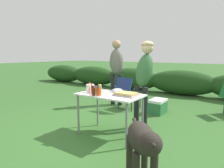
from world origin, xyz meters
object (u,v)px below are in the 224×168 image
(mixing_bowl, at_px, (117,90))
(cooler_box, at_px, (158,106))
(folding_table, at_px, (110,98))
(relish_jar, at_px, (100,89))
(standing_person_in_navy_coat, at_px, (144,72))
(hot_sauce_bottle, at_px, (99,91))
(bbq_sauce_bottle, at_px, (94,91))
(mustard_bottle, at_px, (90,87))
(food_tray, at_px, (126,94))
(standing_person_in_olive_jacket, at_px, (116,66))
(paper_cup_stack, at_px, (88,88))
(dog, at_px, (142,143))
(spice_jar, at_px, (96,90))
(plate_stack, at_px, (102,91))
(ketchup_bottle, at_px, (93,88))
(camp_chair_near_hedge, at_px, (127,92))

(mixing_bowl, bearing_deg, cooler_box, 84.36)
(folding_table, height_order, relish_jar, relish_jar)
(cooler_box, bearing_deg, standing_person_in_navy_coat, 6.23)
(hot_sauce_bottle, height_order, bbq_sauce_bottle, hot_sauce_bottle)
(mustard_bottle, relative_size, relish_jar, 1.02)
(food_tray, xyz_separation_m, standing_person_in_olive_jacket, (-1.40, 1.83, 0.32))
(paper_cup_stack, bearing_deg, mustard_bottle, 121.92)
(folding_table, height_order, dog, dog)
(mixing_bowl, height_order, spice_jar, spice_jar)
(hot_sauce_bottle, bearing_deg, relish_jar, 119.15)
(paper_cup_stack, distance_m, bbq_sauce_bottle, 0.29)
(plate_stack, height_order, ketchup_bottle, ketchup_bottle)
(mixing_bowl, distance_m, standing_person_in_navy_coat, 0.66)
(mustard_bottle, height_order, dog, mustard_bottle)
(ketchup_bottle, height_order, standing_person_in_navy_coat, standing_person_in_navy_coat)
(folding_table, relative_size, food_tray, 2.93)
(paper_cup_stack, xyz_separation_m, camp_chair_near_hedge, (-0.21, 1.71, -0.35))
(standing_person_in_olive_jacket, bearing_deg, paper_cup_stack, -83.12)
(food_tray, relative_size, paper_cup_stack, 2.57)
(hot_sauce_bottle, distance_m, camp_chair_near_hedge, 1.95)
(spice_jar, bearing_deg, mixing_bowl, 51.98)
(relish_jar, bearing_deg, dog, -35.62)
(folding_table, bearing_deg, spice_jar, -153.27)
(mixing_bowl, height_order, bbq_sauce_bottle, bbq_sauce_bottle)
(spice_jar, xyz_separation_m, dog, (1.31, -0.88, -0.28))
(plate_stack, height_order, cooler_box, plate_stack)
(folding_table, xyz_separation_m, plate_stack, (-0.22, 0.06, 0.09))
(paper_cup_stack, height_order, ketchup_bottle, ketchup_bottle)
(folding_table, height_order, camp_chair_near_hedge, camp_chair_near_hedge)
(plate_stack, relative_size, ketchup_bottle, 1.47)
(ketchup_bottle, relative_size, dog, 0.21)
(hot_sauce_bottle, bearing_deg, folding_table, 74.22)
(hot_sauce_bottle, bearing_deg, dog, -33.21)
(plate_stack, relative_size, bbq_sauce_bottle, 1.48)
(spice_jar, distance_m, standing_person_in_navy_coat, 1.01)
(plate_stack, bearing_deg, hot_sauce_bottle, -60.82)
(bbq_sauce_bottle, bearing_deg, ketchup_bottle, 133.05)
(bbq_sauce_bottle, xyz_separation_m, dog, (1.24, -0.73, -0.29))
(mixing_bowl, bearing_deg, bbq_sauce_bottle, -110.22)
(spice_jar, xyz_separation_m, standing_person_in_olive_jacket, (-0.88, 1.97, 0.28))
(standing_person_in_olive_jacket, bearing_deg, standing_person_in_navy_coat, -52.43)
(ketchup_bottle, relative_size, cooler_box, 0.36)
(cooler_box, bearing_deg, bbq_sauce_bottle, -9.11)
(spice_jar, height_order, cooler_box, spice_jar)
(plate_stack, relative_size, standing_person_in_navy_coat, 0.15)
(spice_jar, bearing_deg, relish_jar, 0.87)
(food_tray, distance_m, standing_person_in_navy_coat, 0.75)
(paper_cup_stack, bearing_deg, hot_sauce_bottle, -20.83)
(relish_jar, bearing_deg, mixing_bowl, 63.27)
(standing_person_in_olive_jacket, distance_m, dog, 3.64)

